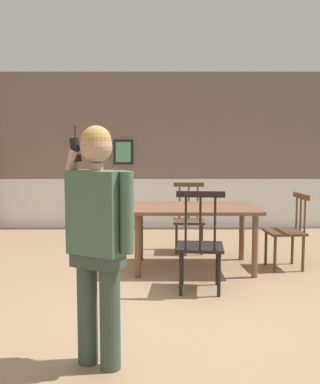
{
  "coord_description": "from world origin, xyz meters",
  "views": [
    {
      "loc": [
        -0.23,
        -4.48,
        1.51
      ],
      "look_at": [
        -0.24,
        -0.77,
        1.13
      ],
      "focal_mm": 42.12,
      "sensor_mm": 36.0,
      "label": 1
    }
  ],
  "objects_px": {
    "dining_table": "(194,214)",
    "person_figure": "(99,232)",
    "chair_near_window": "(200,244)",
    "chair_by_doorway": "(288,231)",
    "chair_at_table_head": "(189,219)"
  },
  "relations": [
    {
      "from": "dining_table",
      "to": "chair_at_table_head",
      "type": "bearing_deg",
      "value": 90.08
    },
    {
      "from": "chair_near_window",
      "to": "chair_at_table_head",
      "type": "relative_size",
      "value": 1.09
    },
    {
      "from": "chair_near_window",
      "to": "chair_at_table_head",
      "type": "distance_m",
      "value": 1.79
    },
    {
      "from": "chair_by_doorway",
      "to": "chair_at_table_head",
      "type": "height_order",
      "value": "chair_at_table_head"
    },
    {
      "from": "chair_near_window",
      "to": "chair_by_doorway",
      "type": "height_order",
      "value": "chair_near_window"
    },
    {
      "from": "chair_at_table_head",
      "to": "dining_table",
      "type": "bearing_deg",
      "value": 92.16
    },
    {
      "from": "chair_near_window",
      "to": "person_figure",
      "type": "relative_size",
      "value": 0.65
    },
    {
      "from": "dining_table",
      "to": "chair_by_doorway",
      "type": "height_order",
      "value": "chair_by_doorway"
    },
    {
      "from": "dining_table",
      "to": "person_figure",
      "type": "xyz_separation_m",
      "value": [
        -0.83,
        -2.49,
        0.25
      ]
    },
    {
      "from": "dining_table",
      "to": "chair_near_window",
      "type": "relative_size",
      "value": 1.45
    },
    {
      "from": "dining_table",
      "to": "chair_by_doorway",
      "type": "bearing_deg",
      "value": 0.32
    },
    {
      "from": "chair_by_doorway",
      "to": "person_figure",
      "type": "xyz_separation_m",
      "value": [
        -1.98,
        -2.5,
        0.47
      ]
    },
    {
      "from": "dining_table",
      "to": "chair_at_table_head",
      "type": "distance_m",
      "value": 0.92
    },
    {
      "from": "dining_table",
      "to": "person_figure",
      "type": "height_order",
      "value": "person_figure"
    },
    {
      "from": "chair_by_doorway",
      "to": "chair_near_window",
      "type": "bearing_deg",
      "value": 123.39
    }
  ]
}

